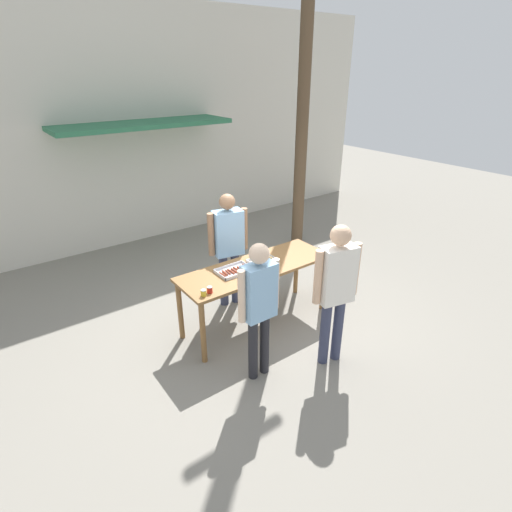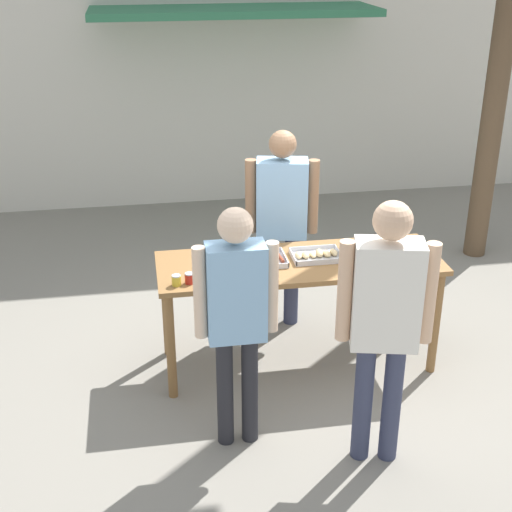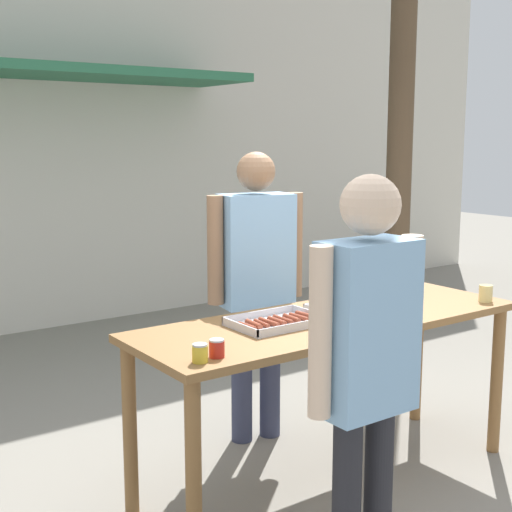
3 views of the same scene
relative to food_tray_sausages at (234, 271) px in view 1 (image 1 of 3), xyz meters
name	(u,v)px [view 1 (image 1 of 3)]	position (x,y,z in m)	size (l,w,h in m)	color
ground_plane	(256,322)	(0.33, -0.04, -0.92)	(24.00, 24.00, 0.00)	gray
building_facade_back	(134,129)	(0.33, 3.94, 1.33)	(12.00, 1.11, 4.50)	beige
serving_table	(256,273)	(0.33, -0.04, -0.13)	(2.18, 0.74, 0.91)	brown
food_tray_sausages	(234,271)	(0.00, 0.00, 0.00)	(0.45, 0.31, 0.04)	silver
food_tray_buns	(263,261)	(0.47, 0.00, 0.01)	(0.38, 0.27, 0.06)	silver
condiment_jar_mustard	(204,293)	(-0.62, -0.29, 0.03)	(0.07, 0.07, 0.08)	gold
condiment_jar_ketchup	(210,290)	(-0.53, -0.28, 0.03)	(0.07, 0.07, 0.08)	#B22319
beer_cup	(320,251)	(1.29, -0.29, 0.03)	(0.08, 0.08, 0.10)	#DBC67A
person_server_behind_table	(228,241)	(0.33, 0.63, 0.13)	(0.60, 0.31, 1.76)	#333851
person_customer_holding_hotdog	(259,300)	(-0.28, -0.93, 0.11)	(0.54, 0.22, 1.71)	#232328
person_customer_with_cup	(336,284)	(0.59, -1.24, 0.17)	(0.58, 0.31, 1.81)	#333851
utility_pole	(306,53)	(2.72, 1.75, 2.64)	(1.10, 0.23, 6.98)	brown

